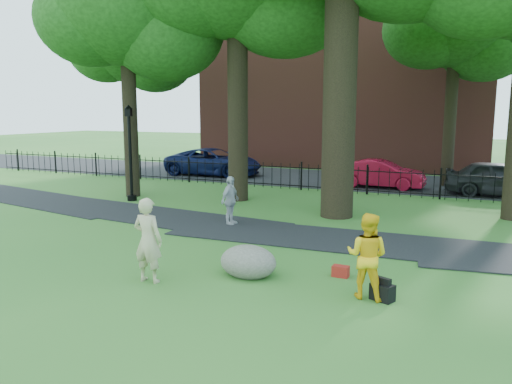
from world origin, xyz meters
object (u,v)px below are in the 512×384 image
at_px(woman, 148,240).
at_px(lamppost, 130,154).
at_px(red_sedan, 381,174).
at_px(boulder, 248,259).
at_px(man, 367,256).

distance_m(woman, lamppost, 10.10).
xyz_separation_m(lamppost, red_sedan, (8.57, 7.51, -1.22)).
bearing_deg(red_sedan, woman, 172.41).
xyz_separation_m(boulder, lamppost, (-8.22, 6.50, 1.50)).
bearing_deg(man, boulder, -0.54).
height_order(woman, red_sedan, woman).
relative_size(man, red_sedan, 0.42).
xyz_separation_m(boulder, red_sedan, (0.35, 14.01, 0.29)).
relative_size(man, lamppost, 0.44).
bearing_deg(red_sedan, lamppost, 131.55).
distance_m(woman, boulder, 2.21).
xyz_separation_m(woman, red_sedan, (2.12, 15.22, -0.25)).
relative_size(boulder, red_sedan, 0.32).
relative_size(woman, lamppost, 0.48).
xyz_separation_m(woman, man, (4.42, 0.98, -0.07)).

